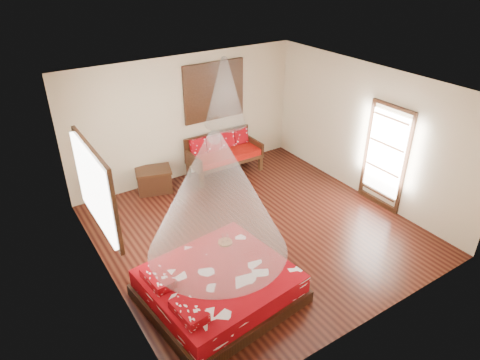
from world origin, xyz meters
name	(u,v)px	position (x,y,z in m)	size (l,w,h in m)	color
room	(257,165)	(0.00, 0.00, 1.40)	(5.54, 5.54, 2.84)	black
bed	(218,286)	(-1.52, -1.18, 0.25)	(2.33, 2.15, 0.64)	black
daybed	(223,152)	(0.71, 2.38, 0.52)	(1.73, 0.77, 0.94)	black
storage_chest	(154,180)	(-1.02, 2.45, 0.26)	(0.89, 0.75, 0.52)	black
shutter_panel	(214,91)	(0.71, 2.72, 1.90)	(1.52, 0.06, 1.32)	black
window_left	(97,187)	(-2.71, 0.20, 1.70)	(0.10, 1.74, 1.34)	black
glazed_door	(385,157)	(2.72, -0.60, 1.07)	(0.08, 1.02, 2.16)	black
wine_tray	(225,241)	(-1.04, -0.60, 0.55)	(0.24, 0.24, 0.19)	brown
mosquito_net_main	(216,196)	(-1.50, -1.18, 1.85)	(2.00, 2.00, 1.80)	white
mosquito_net_daybed	(225,92)	(0.71, 2.25, 2.00)	(0.92, 0.92, 1.50)	white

